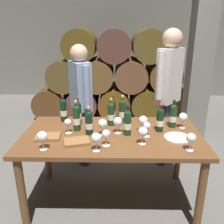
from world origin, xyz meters
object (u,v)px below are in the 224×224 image
at_px(wine_glass_7, 42,137).
at_px(sommelier_presenting, 168,87).
at_px(tasting_notebook, 48,137).
at_px(wine_glass_1, 89,119).
at_px(wine_glass_2, 191,138).
at_px(wine_glass_4, 118,122).
at_px(dining_table, 112,142).
at_px(leather_ledger, 77,142).
at_px(wine_bottle_2, 78,113).
at_px(wine_bottle_3, 63,110).
at_px(wine_glass_3, 147,126).
at_px(wine_bottle_5, 173,115).
at_px(wine_bottle_9, 128,122).
at_px(wine_glass_8, 106,135).
at_px(taster_seated_left, 81,96).
at_px(wine_glass_0, 143,121).
at_px(wine_bottle_4, 113,111).
at_px(serving_plate, 177,138).
at_px(wine_bottle_0, 111,114).
at_px(wine_bottle_7, 122,111).
at_px(wine_glass_6, 183,117).
at_px(wine_glass_11, 96,138).
at_px(wine_glass_9, 68,123).
at_px(wine_bottle_1, 160,120).
at_px(wine_bottle_8, 77,118).
at_px(wine_bottle_6, 89,122).
at_px(wine_glass_5, 103,124).

bearing_deg(wine_glass_7, sommelier_presenting, 40.85).
bearing_deg(tasting_notebook, wine_glass_1, 24.35).
distance_m(wine_glass_2, wine_glass_4, 0.68).
height_order(dining_table, leather_ledger, leather_ledger).
bearing_deg(wine_bottle_2, wine_bottle_3, 153.09).
bearing_deg(wine_glass_3, wine_bottle_5, 39.31).
distance_m(wine_bottle_9, wine_glass_2, 0.59).
height_order(wine_glass_8, taster_seated_left, taster_seated_left).
relative_size(wine_glass_0, tasting_notebook, 0.74).
height_order(wine_bottle_4, wine_glass_2, wine_bottle_4).
bearing_deg(wine_glass_1, wine_glass_0, -5.30).
xyz_separation_m(wine_glass_2, leather_ledger, (-0.96, 0.11, -0.10)).
relative_size(wine_bottle_3, wine_glass_4, 1.83).
bearing_deg(wine_bottle_9, serving_plate, -9.24).
xyz_separation_m(wine_bottle_0, wine_bottle_7, (0.12, 0.08, 0.00)).
distance_m(dining_table, wine_glass_6, 0.76).
height_order(wine_glass_11, tasting_notebook, wine_glass_11).
bearing_deg(wine_glass_9, tasting_notebook, -143.38).
height_order(tasting_notebook, leather_ledger, same).
bearing_deg(sommelier_presenting, wine_glass_1, -144.24).
bearing_deg(wine_glass_7, wine_glass_2, 0.23).
height_order(wine_bottle_0, tasting_notebook, wine_bottle_0).
relative_size(wine_glass_11, sommelier_presenting, 0.09).
bearing_deg(dining_table, wine_bottle_2, 146.02).
height_order(wine_bottle_2, wine_glass_1, wine_bottle_2).
xyz_separation_m(wine_bottle_0, tasting_notebook, (-0.57, -0.33, -0.11)).
bearing_deg(dining_table, wine_glass_1, 155.30).
bearing_deg(wine_bottle_0, wine_glass_9, -153.26).
relative_size(wine_bottle_1, sommelier_presenting, 0.16).
bearing_deg(wine_glass_6, wine_bottle_8, -176.03).
relative_size(dining_table, wine_bottle_1, 6.17).
xyz_separation_m(serving_plate, taster_seated_left, (-1.00, 0.81, 0.16)).
height_order(wine_bottle_7, leather_ledger, wine_bottle_7).
height_order(wine_glass_4, leather_ledger, wine_glass_4).
bearing_deg(wine_glass_3, wine_bottle_8, 168.45).
bearing_deg(tasting_notebook, wine_bottle_2, 50.19).
relative_size(wine_bottle_0, wine_bottle_1, 1.06).
bearing_deg(wine_glass_2, wine_bottle_5, 94.50).
xyz_separation_m(wine_bottle_6, wine_glass_5, (0.13, -0.02, -0.01)).
xyz_separation_m(wine_glass_0, wine_glass_5, (-0.38, -0.09, -0.00)).
distance_m(wine_bottle_1, sommelier_presenting, 0.72).
distance_m(wine_bottle_1, wine_bottle_2, 0.84).
bearing_deg(wine_bottle_0, wine_bottle_4, 83.99).
height_order(wine_bottle_6, wine_glass_7, wine_bottle_6).
bearing_deg(wine_bottle_9, wine_bottle_7, 97.52).
relative_size(wine_bottle_5, wine_glass_5, 1.75).
height_order(dining_table, wine_bottle_8, wine_bottle_8).
relative_size(wine_bottle_1, wine_glass_9, 1.90).
xyz_separation_m(wine_glass_7, wine_glass_11, (0.44, -0.01, -0.00)).
xyz_separation_m(wine_bottle_0, wine_bottle_2, (-0.35, 0.02, -0.00)).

